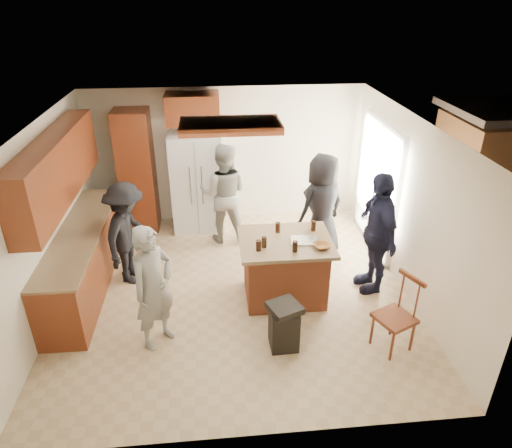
{
  "coord_description": "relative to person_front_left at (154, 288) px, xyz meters",
  "views": [
    {
      "loc": [
        -0.23,
        -5.58,
        4.02
      ],
      "look_at": [
        0.3,
        -0.1,
        1.15
      ],
      "focal_mm": 32.0,
      "sensor_mm": 36.0,
      "label": 1
    }
  ],
  "objects": [
    {
      "name": "room_shell",
      "position": [
        5.39,
        2.63,
        0.05
      ],
      "size": [
        8.0,
        5.2,
        5.0
      ],
      "color": "tan",
      "rests_on": "ground"
    },
    {
      "name": "person_front_left",
      "position": [
        0.0,
        0.0,
        0.0
      ],
      "size": [
        0.72,
        0.73,
        1.63
      ],
      "primitive_type": "imported",
      "rotation": [
        0.0,
        0.0,
        0.83
      ],
      "color": "gray",
      "rests_on": "ground"
    },
    {
      "name": "person_behind_left",
      "position": [
        0.94,
        2.58,
        0.06
      ],
      "size": [
        0.94,
        0.68,
        1.76
      ],
      "primitive_type": "imported",
      "rotation": [
        0.0,
        0.0,
        2.96
      ],
      "color": "#9B9C93",
      "rests_on": "ground"
    },
    {
      "name": "person_behind_right",
      "position": [
        2.48,
        1.9,
        0.06
      ],
      "size": [
        1.02,
        0.9,
        1.76
      ],
      "primitive_type": "imported",
      "rotation": [
        0.0,
        0.0,
        3.63
      ],
      "color": "black",
      "rests_on": "ground"
    },
    {
      "name": "person_side_right",
      "position": [
        3.05,
        0.9,
        0.1
      ],
      "size": [
        0.61,
        1.1,
        1.83
      ],
      "primitive_type": "imported",
      "rotation": [
        0.0,
        0.0,
        -1.51
      ],
      "color": "#191B33",
      "rests_on": "ground"
    },
    {
      "name": "person_counter",
      "position": [
        -0.52,
        1.45,
        -0.02
      ],
      "size": [
        0.78,
        1.13,
        1.59
      ],
      "primitive_type": "imported",
      "rotation": [
        0.0,
        0.0,
        1.25
      ],
      "color": "black",
      "rests_on": "ground"
    },
    {
      "name": "left_cabinetry",
      "position": [
        -1.22,
        1.39,
        0.14
      ],
      "size": [
        0.64,
        3.0,
        2.3
      ],
      "color": "maroon",
      "rests_on": "ground"
    },
    {
      "name": "back_wall_units",
      "position": [
        -0.31,
        3.19,
        0.56
      ],
      "size": [
        1.8,
        0.6,
        2.45
      ],
      "color": "maroon",
      "rests_on": "ground"
    },
    {
      "name": "refrigerator",
      "position": [
        0.47,
        3.11,
        0.08
      ],
      "size": [
        0.9,
        0.76,
        1.8
      ],
      "color": "white",
      "rests_on": "ground"
    },
    {
      "name": "kitchen_island",
      "position": [
        1.72,
        0.79,
        -0.34
      ],
      "size": [
        1.28,
        1.03,
        0.93
      ],
      "color": "#AB4E2C",
      "rests_on": "ground"
    },
    {
      "name": "island_items",
      "position": [
        1.9,
        0.69,
        0.16
      ],
      "size": [
        1.01,
        0.65,
        0.15
      ],
      "color": "silver",
      "rests_on": "kitchen_island"
    },
    {
      "name": "trash_bin",
      "position": [
        1.56,
        -0.24,
        -0.5
      ],
      "size": [
        0.47,
        0.47,
        0.63
      ],
      "color": "black",
      "rests_on": "ground"
    },
    {
      "name": "spindle_chair",
      "position": [
        2.91,
        -0.39,
        -0.36
      ],
      "size": [
        0.56,
        0.56,
        0.99
      ],
      "color": "maroon",
      "rests_on": "ground"
    }
  ]
}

